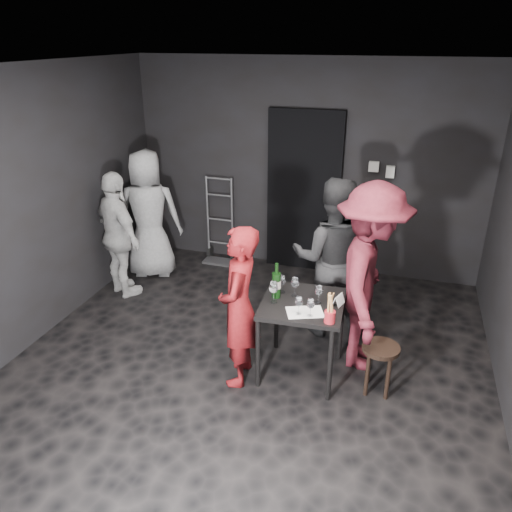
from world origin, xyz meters
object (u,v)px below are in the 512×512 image
(stool, at_px, (380,356))
(breadstick_cup, at_px, (330,309))
(tasting_table, at_px, (302,311))
(woman_black, at_px, (332,249))
(server_red, at_px, (239,307))
(wine_bottle, at_px, (276,284))
(hand_truck, at_px, (220,246))
(man_maroon, at_px, (371,261))
(bystander_grey, at_px, (148,208))
(bystander_cream, at_px, (118,235))

(stool, bearing_deg, breadstick_cup, -155.84)
(tasting_table, distance_m, woman_black, 0.88)
(server_red, bearing_deg, wine_bottle, 128.11)
(stool, bearing_deg, woman_black, 123.85)
(hand_truck, relative_size, wine_bottle, 3.56)
(wine_bottle, bearing_deg, breadstick_cup, -28.53)
(man_maroon, bearing_deg, bystander_grey, 65.49)
(wine_bottle, distance_m, breadstick_cup, 0.61)
(hand_truck, height_order, bystander_grey, bystander_grey)
(woman_black, relative_size, man_maroon, 0.88)
(breadstick_cup, bearing_deg, tasting_table, 136.26)
(stool, height_order, man_maroon, man_maroon)
(stool, height_order, wine_bottle, wine_bottle)
(bystander_grey, relative_size, breadstick_cup, 6.37)
(woman_black, relative_size, bystander_cream, 1.22)
(hand_truck, height_order, wine_bottle, hand_truck)
(server_red, relative_size, man_maroon, 0.70)
(tasting_table, relative_size, stool, 1.60)
(man_maroon, relative_size, bystander_grey, 1.17)
(woman_black, height_order, wine_bottle, woman_black)
(stool, distance_m, bystander_cream, 3.28)
(hand_truck, distance_m, tasting_table, 2.74)
(tasting_table, distance_m, bystander_grey, 2.77)
(tasting_table, relative_size, breadstick_cup, 2.62)
(woman_black, height_order, bystander_grey, woman_black)
(hand_truck, bearing_deg, stool, -42.92)
(woman_black, relative_size, bystander_grey, 1.03)
(woman_black, bearing_deg, man_maroon, 124.26)
(stool, distance_m, server_red, 1.30)
(woman_black, xyz_separation_m, breadstick_cup, (0.17, -1.09, -0.06))
(stool, xyz_separation_m, woman_black, (-0.60, 0.89, 0.57))
(hand_truck, bearing_deg, bystander_cream, -120.64)
(man_maroon, bearing_deg, bystander_cream, 76.87)
(woman_black, xyz_separation_m, wine_bottle, (-0.37, -0.80, -0.06))
(hand_truck, distance_m, stool, 3.24)
(woman_black, bearing_deg, wine_bottle, 58.12)
(hand_truck, bearing_deg, server_red, -64.49)
(bystander_grey, bearing_deg, man_maroon, 140.82)
(tasting_table, xyz_separation_m, bystander_grey, (-2.32, 1.50, 0.26))
(bystander_cream, height_order, wine_bottle, bystander_cream)
(stool, relative_size, bystander_cream, 0.30)
(hand_truck, xyz_separation_m, server_red, (1.11, -2.41, 0.53))
(hand_truck, xyz_separation_m, tasting_table, (1.63, -2.16, 0.43))
(server_red, xyz_separation_m, breadstick_cup, (0.80, -0.02, 0.13))
(hand_truck, xyz_separation_m, bystander_cream, (-0.77, -1.26, 0.56))
(hand_truck, xyz_separation_m, wine_bottle, (1.38, -2.14, 0.66))
(bystander_grey, bearing_deg, woman_black, 147.28)
(bystander_cream, height_order, bystander_grey, bystander_grey)
(server_red, relative_size, bystander_cream, 0.96)
(wine_bottle, xyz_separation_m, breadstick_cup, (0.53, -0.29, 0.00))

